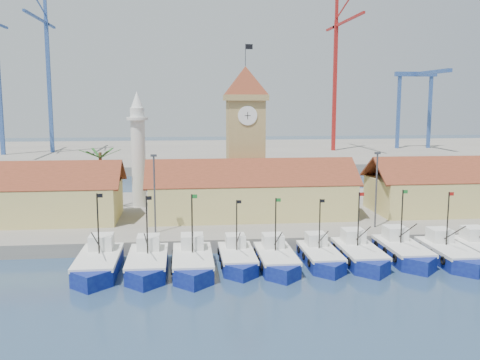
{
  "coord_description": "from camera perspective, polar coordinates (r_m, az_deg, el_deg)",
  "views": [
    {
      "loc": [
        -8.73,
        -48.33,
        16.47
      ],
      "look_at": [
        -1.61,
        18.0,
        6.56
      ],
      "focal_mm": 40.0,
      "sensor_mm": 36.0,
      "label": 1
    }
  ],
  "objects": [
    {
      "name": "lamp_posts",
      "position": [
        61.85,
        2.53,
        -0.86
      ],
      "size": [
        80.7,
        0.25,
        9.03
      ],
      "color": "#3F3F44",
      "rests_on": "quay"
    },
    {
      "name": "boat_0",
      "position": [
        53.67,
        -14.91,
        -8.78
      ],
      "size": [
        3.91,
        10.72,
        8.11
      ],
      "color": "navy",
      "rests_on": "ground"
    },
    {
      "name": "boat_7",
      "position": [
        58.58,
        17.09,
        -7.45
      ],
      "size": [
        3.73,
        10.22,
        7.73
      ],
      "color": "navy",
      "rests_on": "ground"
    },
    {
      "name": "boat_4",
      "position": [
        53.69,
        3.95,
        -8.59
      ],
      "size": [
        3.53,
        9.66,
        7.31
      ],
      "color": "navy",
      "rests_on": "ground"
    },
    {
      "name": "boat_1",
      "position": [
        52.94,
        -9.86,
        -8.89
      ],
      "size": [
        3.77,
        10.32,
        7.81
      ],
      "color": "navy",
      "rests_on": "ground"
    },
    {
      "name": "crane_red_right",
      "position": [
        158.4,
        10.28,
        11.88
      ],
      "size": [
        1.0,
        33.75,
        43.67
      ],
      "color": "#A51C19",
      "rests_on": "terminal"
    },
    {
      "name": "crane_blue_near",
      "position": [
        159.79,
        -19.88,
        11.42
      ],
      "size": [
        1.0,
        31.17,
        43.69
      ],
      "color": "#325499",
      "rests_on": "terminal"
    },
    {
      "name": "boat_2",
      "position": [
        52.54,
        -5.06,
        -8.91
      ],
      "size": [
        3.83,
        10.5,
        7.94
      ],
      "color": "navy",
      "rests_on": "ground"
    },
    {
      "name": "boat_8",
      "position": [
        59.4,
        21.5,
        -7.46
      ],
      "size": [
        3.68,
        10.07,
        7.62
      ],
      "color": "navy",
      "rests_on": "ground"
    },
    {
      "name": "boat_5",
      "position": [
        55.25,
        8.64,
        -8.21
      ],
      "size": [
        3.38,
        9.25,
        7.0
      ],
      "color": "navy",
      "rests_on": "ground"
    },
    {
      "name": "quay",
      "position": [
        74.53,
        0.74,
        -3.73
      ],
      "size": [
        140.0,
        32.0,
        1.5
      ],
      "primitive_type": "cube",
      "color": "gray",
      "rests_on": "ground"
    },
    {
      "name": "terminal",
      "position": [
        159.33,
        -2.96,
        2.86
      ],
      "size": [
        240.0,
        80.0,
        2.0
      ],
      "primitive_type": "cube",
      "color": "gray",
      "rests_on": "ground"
    },
    {
      "name": "ground",
      "position": [
        51.8,
        3.96,
        -10.11
      ],
      "size": [
        400.0,
        400.0,
        0.0
      ],
      "primitive_type": "plane",
      "color": "navy",
      "rests_on": "ground"
    },
    {
      "name": "minaret",
      "position": [
        76.89,
        -10.8,
        3.27
      ],
      "size": [
        3.0,
        3.0,
        16.3
      ],
      "color": "silver",
      "rests_on": "quay"
    },
    {
      "name": "boat_6",
      "position": [
        56.4,
        12.71,
        -7.91
      ],
      "size": [
        3.69,
        10.1,
        7.64
      ],
      "color": "navy",
      "rests_on": "ground"
    },
    {
      "name": "palm_tree",
      "position": [
        75.87,
        -14.61,
        0.43
      ],
      "size": [
        5.6,
        5.03,
        8.39
      ],
      "color": "brown",
      "rests_on": "quay"
    },
    {
      "name": "clock_tower",
      "position": [
        74.97,
        0.57,
        5.0
      ],
      "size": [
        5.8,
        5.8,
        22.7
      ],
      "color": "tan",
      "rests_on": "quay"
    },
    {
      "name": "boat_3",
      "position": [
        53.97,
        -0.26,
        -8.51
      ],
      "size": [
        3.39,
        9.3,
        7.03
      ],
      "color": "navy",
      "rests_on": "ground"
    },
    {
      "name": "hall_center",
      "position": [
        70.01,
        1.13,
        -1.83
      ],
      "size": [
        27.04,
        10.13,
        7.61
      ],
      "color": "#CDBE70",
      "rests_on": "quay"
    },
    {
      "name": "gantry",
      "position": [
        170.4,
        18.65,
        9.21
      ],
      "size": [
        13.0,
        22.0,
        23.2
      ],
      "color": "#325499",
      "rests_on": "terminal"
    }
  ]
}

